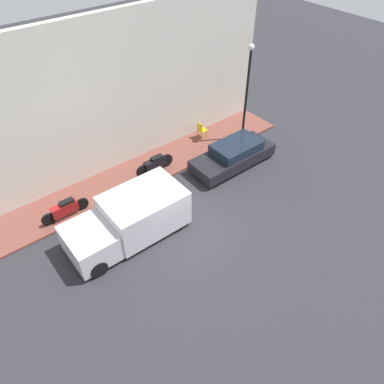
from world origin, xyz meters
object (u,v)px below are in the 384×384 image
object	(u,v)px
parked_car	(234,155)
streetlamp	(247,84)
cafe_chair	(201,129)
delivery_van	(128,220)
motorcycle_black	(155,164)
motorcycle_red	(65,209)

from	to	relation	value
parked_car	streetlamp	xyz separation A→B (m)	(1.32, -1.89, 2.53)
streetlamp	cafe_chair	bearing A→B (deg)	51.63
delivery_van	motorcycle_black	distance (m)	4.02
motorcycle_red	streetlamp	world-z (taller)	streetlamp
parked_car	delivery_van	distance (m)	6.40
motorcycle_black	cafe_chair	xyz separation A→B (m)	(0.89, -3.52, 0.06)
parked_car	motorcycle_black	xyz separation A→B (m)	(1.78, 3.33, -0.03)
streetlamp	cafe_chair	distance (m)	3.32
delivery_van	cafe_chair	size ratio (longest dim) A/B	5.30
motorcycle_black	delivery_van	bearing A→B (deg)	131.72
delivery_van	motorcycle_black	size ratio (longest dim) A/B	2.36
cafe_chair	streetlamp	bearing A→B (deg)	-128.37
parked_car	motorcycle_black	size ratio (longest dim) A/B	2.13
delivery_van	motorcycle_red	size ratio (longest dim) A/B	2.33
parked_car	delivery_van	xyz separation A→B (m)	(-0.89, 6.33, 0.32)
motorcycle_black	streetlamp	world-z (taller)	streetlamp
parked_car	cafe_chair	world-z (taller)	parked_car
motorcycle_red	motorcycle_black	bearing A→B (deg)	-87.20
streetlamp	cafe_chair	world-z (taller)	streetlamp
parked_car	motorcycle_black	distance (m)	3.78
parked_car	motorcycle_red	xyz separation A→B (m)	(1.56, 7.88, -0.04)
parked_car	streetlamp	distance (m)	3.42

